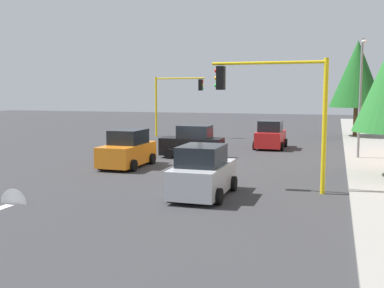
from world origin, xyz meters
name	(u,v)px	position (x,y,z in m)	size (l,w,h in m)	color
ground_plane	(188,163)	(0.00, 0.00, 0.00)	(120.00, 120.00, 0.00)	#353538
sidewalk_kerb	(380,157)	(-5.00, 10.50, 0.07)	(80.00, 4.00, 0.15)	gray
lane_arrow_near	(4,207)	(11.51, -3.00, 0.01)	(2.40, 1.10, 1.10)	silver
traffic_signal_near_left	(276,98)	(6.00, 5.63, 3.75)	(0.36, 4.59, 5.27)	yellow
traffic_signal_far_right	(176,94)	(-14.00, -5.64, 3.77)	(0.36, 4.59, 5.30)	yellow
street_lamp_curbside	(361,85)	(-3.61, 9.20, 4.35)	(2.15, 0.28, 7.00)	slate
tree_roadside_far	(357,74)	(-18.00, 9.50, 5.50)	(4.57, 4.57, 8.38)	brown
car_orange	(127,150)	(2.25, -2.66, 0.90)	(3.98, 2.08, 1.98)	orange
car_black	(192,143)	(-2.00, -0.35, 0.89)	(1.93, 3.73, 1.98)	black
car_silver	(203,173)	(7.80, 3.13, 0.90)	(3.93, 2.06, 1.98)	#B2B5BA
car_red	(271,136)	(-8.07, 3.53, 0.90)	(3.74, 2.07, 1.98)	red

